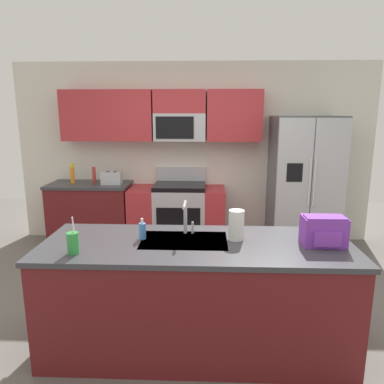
{
  "coord_description": "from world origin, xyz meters",
  "views": [
    {
      "loc": [
        0.19,
        -3.23,
        1.89
      ],
      "look_at": [
        0.04,
        0.6,
        1.05
      ],
      "focal_mm": 33.87,
      "sensor_mm": 36.0,
      "label": 1
    }
  ],
  "objects_px": {
    "bottle_yellow": "(72,173)",
    "soap_dispenser": "(142,231)",
    "toaster": "(112,178)",
    "drink_cup_green": "(73,243)",
    "refrigerator": "(304,184)",
    "backpack": "(324,230)",
    "range_oven": "(177,215)",
    "pepper_mill": "(94,175)",
    "sink_faucet": "(186,215)",
    "paper_towel_roll": "(236,225)",
    "bottle_orange": "(72,175)"
  },
  "relations": [
    {
      "from": "bottle_yellow",
      "to": "soap_dispenser",
      "type": "xyz_separation_m",
      "value": [
        1.42,
        -2.31,
        -0.08
      ]
    },
    {
      "from": "bottle_yellow",
      "to": "refrigerator",
      "type": "bearing_deg",
      "value": -1.64
    },
    {
      "from": "range_oven",
      "to": "paper_towel_roll",
      "type": "height_order",
      "value": "paper_towel_roll"
    },
    {
      "from": "pepper_mill",
      "to": "soap_dispenser",
      "type": "xyz_separation_m",
      "value": [
        1.1,
        -2.29,
        -0.05
      ]
    },
    {
      "from": "drink_cup_green",
      "to": "soap_dispenser",
      "type": "relative_size",
      "value": 1.63
    },
    {
      "from": "pepper_mill",
      "to": "sink_faucet",
      "type": "distance_m",
      "value": 2.6
    },
    {
      "from": "pepper_mill",
      "to": "paper_towel_roll",
      "type": "height_order",
      "value": "paper_towel_roll"
    },
    {
      "from": "toaster",
      "to": "soap_dispenser",
      "type": "xyz_separation_m",
      "value": [
        0.83,
        -2.24,
        -0.02
      ]
    },
    {
      "from": "bottle_orange",
      "to": "paper_towel_roll",
      "type": "bearing_deg",
      "value": -46.52
    },
    {
      "from": "bottle_orange",
      "to": "sink_faucet",
      "type": "distance_m",
      "value": 2.8
    },
    {
      "from": "range_oven",
      "to": "paper_towel_roll",
      "type": "bearing_deg",
      "value": -73.78
    },
    {
      "from": "range_oven",
      "to": "drink_cup_green",
      "type": "relative_size",
      "value": 4.91
    },
    {
      "from": "pepper_mill",
      "to": "bottle_yellow",
      "type": "distance_m",
      "value": 0.32
    },
    {
      "from": "paper_towel_roll",
      "to": "soap_dispenser",
      "type": "bearing_deg",
      "value": -178.33
    },
    {
      "from": "refrigerator",
      "to": "bottle_orange",
      "type": "distance_m",
      "value": 3.27
    },
    {
      "from": "range_oven",
      "to": "refrigerator",
      "type": "relative_size",
      "value": 0.74
    },
    {
      "from": "pepper_mill",
      "to": "bottle_orange",
      "type": "bearing_deg",
      "value": 176.84
    },
    {
      "from": "bottle_yellow",
      "to": "drink_cup_green",
      "type": "distance_m",
      "value": 2.81
    },
    {
      "from": "bottle_orange",
      "to": "drink_cup_green",
      "type": "relative_size",
      "value": 0.83
    },
    {
      "from": "refrigerator",
      "to": "bottle_yellow",
      "type": "xyz_separation_m",
      "value": [
        -3.27,
        0.09,
        0.12
      ]
    },
    {
      "from": "bottle_orange",
      "to": "refrigerator",
      "type": "bearing_deg",
      "value": -1.53
    },
    {
      "from": "soap_dispenser",
      "to": "backpack",
      "type": "xyz_separation_m",
      "value": [
        1.4,
        -0.08,
        0.05
      ]
    },
    {
      "from": "bottle_orange",
      "to": "drink_cup_green",
      "type": "xyz_separation_m",
      "value": [
        0.97,
        -2.63,
        -0.04
      ]
    },
    {
      "from": "sink_faucet",
      "to": "soap_dispenser",
      "type": "xyz_separation_m",
      "value": [
        -0.34,
        -0.13,
        -0.1
      ]
    },
    {
      "from": "drink_cup_green",
      "to": "backpack",
      "type": "relative_size",
      "value": 0.86
    },
    {
      "from": "bottle_orange",
      "to": "drink_cup_green",
      "type": "height_order",
      "value": "drink_cup_green"
    },
    {
      "from": "toaster",
      "to": "backpack",
      "type": "height_order",
      "value": "backpack"
    },
    {
      "from": "range_oven",
      "to": "bottle_yellow",
      "type": "distance_m",
      "value": 1.62
    },
    {
      "from": "bottle_yellow",
      "to": "sink_faucet",
      "type": "bearing_deg",
      "value": -51.17
    },
    {
      "from": "pepper_mill",
      "to": "paper_towel_roll",
      "type": "xyz_separation_m",
      "value": [
        1.84,
        -2.27,
        0.0
      ]
    },
    {
      "from": "bottle_yellow",
      "to": "paper_towel_roll",
      "type": "relative_size",
      "value": 1.2
    },
    {
      "from": "toaster",
      "to": "drink_cup_green",
      "type": "bearing_deg",
      "value": -81.39
    },
    {
      "from": "range_oven",
      "to": "sink_faucet",
      "type": "xyz_separation_m",
      "value": [
        0.25,
        -2.16,
        0.62
      ]
    },
    {
      "from": "paper_towel_roll",
      "to": "backpack",
      "type": "bearing_deg",
      "value": -8.69
    },
    {
      "from": "bottle_orange",
      "to": "soap_dispenser",
      "type": "height_order",
      "value": "bottle_orange"
    },
    {
      "from": "refrigerator",
      "to": "sink_faucet",
      "type": "height_order",
      "value": "refrigerator"
    },
    {
      "from": "drink_cup_green",
      "to": "paper_towel_roll",
      "type": "bearing_deg",
      "value": 16.35
    },
    {
      "from": "drink_cup_green",
      "to": "backpack",
      "type": "height_order",
      "value": "drink_cup_green"
    },
    {
      "from": "refrigerator",
      "to": "drink_cup_green",
      "type": "distance_m",
      "value": 3.43
    },
    {
      "from": "sink_faucet",
      "to": "refrigerator",
      "type": "bearing_deg",
      "value": 54.2
    },
    {
      "from": "range_oven",
      "to": "bottle_orange",
      "type": "height_order",
      "value": "bottle_orange"
    },
    {
      "from": "toaster",
      "to": "sink_faucet",
      "type": "height_order",
      "value": "sink_faucet"
    },
    {
      "from": "range_oven",
      "to": "drink_cup_green",
      "type": "bearing_deg",
      "value": -101.48
    },
    {
      "from": "refrigerator",
      "to": "backpack",
      "type": "distance_m",
      "value": 2.34
    },
    {
      "from": "refrigerator",
      "to": "range_oven",
      "type": "bearing_deg",
      "value": 177.66
    },
    {
      "from": "drink_cup_green",
      "to": "paper_towel_roll",
      "type": "xyz_separation_m",
      "value": [
        1.19,
        0.35,
        0.04
      ]
    },
    {
      "from": "sink_faucet",
      "to": "backpack",
      "type": "xyz_separation_m",
      "value": [
        1.06,
        -0.2,
        -0.05
      ]
    },
    {
      "from": "pepper_mill",
      "to": "range_oven",
      "type": "bearing_deg",
      "value": 0.12
    },
    {
      "from": "drink_cup_green",
      "to": "soap_dispenser",
      "type": "height_order",
      "value": "drink_cup_green"
    },
    {
      "from": "pepper_mill",
      "to": "sink_faucet",
      "type": "relative_size",
      "value": 0.84
    }
  ]
}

